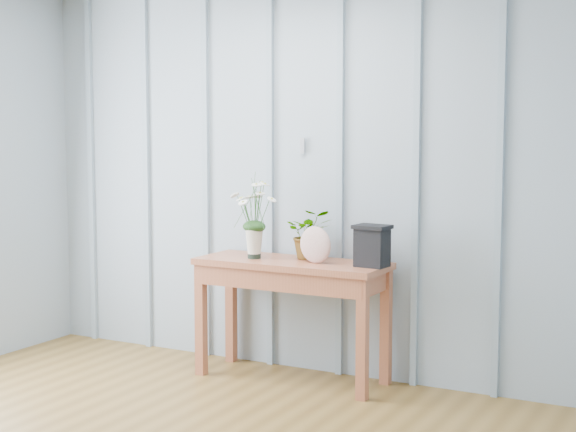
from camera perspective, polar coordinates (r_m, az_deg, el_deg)
The scene contains 6 objects.
room_shell at distance 4.49m, azimuth -6.78°, elevation 11.05°, with size 4.00×4.50×2.50m.
sideboard at distance 5.46m, azimuth 0.25°, elevation -4.08°, with size 1.20×0.45×0.75m.
daisy_vase at distance 5.48m, azimuth -2.21°, elevation 0.60°, with size 0.37×0.28×0.52m.
spider_plant at distance 5.49m, azimuth 1.43°, elevation -1.16°, with size 0.28×0.24×0.31m, color #143613.
felt_disc_vessel at distance 5.31m, azimuth 1.78°, elevation -1.87°, with size 0.22×0.06×0.22m, color #954D55.
carved_box at distance 5.20m, azimuth 5.46°, elevation -1.90°, with size 0.22×0.18×0.25m.
Camera 1 is at (2.56, -2.75, 1.58)m, focal length 55.00 mm.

